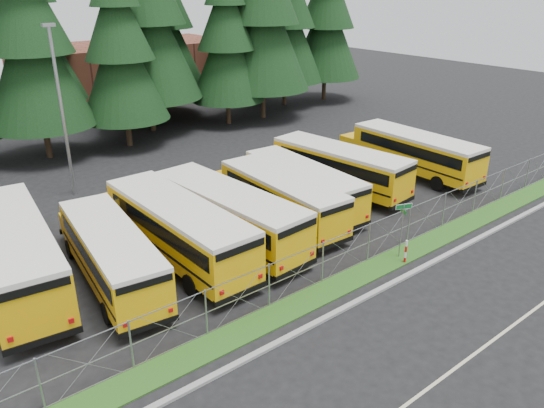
{
  "coord_description": "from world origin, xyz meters",
  "views": [
    {
      "loc": [
        -18.48,
        -15.35,
        12.48
      ],
      "look_at": [
        -2.8,
        4.0,
        1.79
      ],
      "focal_mm": 35.0,
      "sensor_mm": 36.0,
      "label": 1
    }
  ],
  "objects_px": {
    "bus_1": "(110,255)",
    "bus_6": "(335,169)",
    "bus_5": "(299,186)",
    "striped_bollard": "(406,252)",
    "street_sign": "(403,219)",
    "light_standard": "(61,107)",
    "bus_2": "(175,230)",
    "bus_east": "(411,154)",
    "bus_3": "(224,215)",
    "bus_0": "(15,255)",
    "bus_4": "(278,199)"
  },
  "relations": [
    {
      "from": "bus_east",
      "to": "bus_0",
      "type": "bearing_deg",
      "value": 177.5
    },
    {
      "from": "bus_3",
      "to": "bus_4",
      "type": "bearing_deg",
      "value": -0.48
    },
    {
      "from": "bus_2",
      "to": "bus_east",
      "type": "xyz_separation_m",
      "value": [
        18.43,
        0.43,
        -0.07
      ]
    },
    {
      "from": "bus_0",
      "to": "bus_east",
      "type": "bearing_deg",
      "value": 3.01
    },
    {
      "from": "street_sign",
      "to": "bus_3",
      "type": "bearing_deg",
      "value": 130.03
    },
    {
      "from": "bus_east",
      "to": "light_standard",
      "type": "height_order",
      "value": "light_standard"
    },
    {
      "from": "bus_6",
      "to": "street_sign",
      "type": "distance_m",
      "value": 9.18
    },
    {
      "from": "street_sign",
      "to": "light_standard",
      "type": "xyz_separation_m",
      "value": [
        -9.22,
        17.94,
        3.47
      ]
    },
    {
      "from": "bus_1",
      "to": "bus_3",
      "type": "relative_size",
      "value": 0.91
    },
    {
      "from": "bus_0",
      "to": "street_sign",
      "type": "height_order",
      "value": "bus_0"
    },
    {
      "from": "bus_4",
      "to": "bus_east",
      "type": "bearing_deg",
      "value": 3.54
    },
    {
      "from": "bus_5",
      "to": "bus_east",
      "type": "xyz_separation_m",
      "value": [
        9.78,
        -0.42,
        0.1
      ]
    },
    {
      "from": "bus_3",
      "to": "light_standard",
      "type": "xyz_separation_m",
      "value": [
        -3.61,
        11.26,
        4.03
      ]
    },
    {
      "from": "bus_4",
      "to": "light_standard",
      "type": "bearing_deg",
      "value": 126.05
    },
    {
      "from": "bus_0",
      "to": "street_sign",
      "type": "relative_size",
      "value": 4.2
    },
    {
      "from": "bus_5",
      "to": "bus_6",
      "type": "relative_size",
      "value": 0.94
    },
    {
      "from": "bus_2",
      "to": "bus_3",
      "type": "bearing_deg",
      "value": -1.41
    },
    {
      "from": "bus_0",
      "to": "bus_3",
      "type": "xyz_separation_m",
      "value": [
        9.32,
        -2.14,
        -0.08
      ]
    },
    {
      "from": "bus_6",
      "to": "street_sign",
      "type": "height_order",
      "value": "bus_6"
    },
    {
      "from": "bus_0",
      "to": "street_sign",
      "type": "distance_m",
      "value": 17.34
    },
    {
      "from": "bus_east",
      "to": "light_standard",
      "type": "relative_size",
      "value": 1.07
    },
    {
      "from": "bus_6",
      "to": "bus_1",
      "type": "bearing_deg",
      "value": 179.39
    },
    {
      "from": "bus_east",
      "to": "street_sign",
      "type": "bearing_deg",
      "value": -143.33
    },
    {
      "from": "bus_4",
      "to": "bus_5",
      "type": "height_order",
      "value": "bus_4"
    },
    {
      "from": "striped_bollard",
      "to": "street_sign",
      "type": "bearing_deg",
      "value": 66.47
    },
    {
      "from": "street_sign",
      "to": "bus_east",
      "type": "bearing_deg",
      "value": 35.34
    },
    {
      "from": "bus_2",
      "to": "street_sign",
      "type": "relative_size",
      "value": 4.05
    },
    {
      "from": "bus_1",
      "to": "bus_6",
      "type": "bearing_deg",
      "value": 13.42
    },
    {
      "from": "bus_6",
      "to": "light_standard",
      "type": "relative_size",
      "value": 1.06
    },
    {
      "from": "bus_6",
      "to": "striped_bollard",
      "type": "height_order",
      "value": "bus_6"
    },
    {
      "from": "bus_6",
      "to": "striped_bollard",
      "type": "xyz_separation_m",
      "value": [
        -4.15,
        -8.81,
        -0.81
      ]
    },
    {
      "from": "bus_2",
      "to": "bus_1",
      "type": "bearing_deg",
      "value": -178.26
    },
    {
      "from": "bus_0",
      "to": "bus_east",
      "type": "xyz_separation_m",
      "value": [
        24.99,
        -1.67,
        -0.12
      ]
    },
    {
      "from": "bus_2",
      "to": "striped_bollard",
      "type": "relative_size",
      "value": 9.48
    },
    {
      "from": "bus_4",
      "to": "bus_6",
      "type": "bearing_deg",
      "value": 15.79
    },
    {
      "from": "bus_3",
      "to": "bus_2",
      "type": "bearing_deg",
      "value": 175.28
    },
    {
      "from": "street_sign",
      "to": "striped_bollard",
      "type": "distance_m",
      "value": 1.55
    },
    {
      "from": "bus_3",
      "to": "light_standard",
      "type": "distance_m",
      "value": 12.5
    },
    {
      "from": "bus_5",
      "to": "striped_bollard",
      "type": "height_order",
      "value": "bus_5"
    },
    {
      "from": "bus_5",
      "to": "bus_6",
      "type": "distance_m",
      "value": 3.71
    },
    {
      "from": "bus_5",
      "to": "street_sign",
      "type": "relative_size",
      "value": 3.59
    },
    {
      "from": "bus_0",
      "to": "bus_1",
      "type": "distance_m",
      "value": 3.98
    },
    {
      "from": "bus_1",
      "to": "light_standard",
      "type": "bearing_deg",
      "value": 85.07
    },
    {
      "from": "street_sign",
      "to": "bus_2",
      "type": "bearing_deg",
      "value": 141.29
    },
    {
      "from": "bus_1",
      "to": "bus_east",
      "type": "bearing_deg",
      "value": 8.64
    },
    {
      "from": "bus_0",
      "to": "bus_1",
      "type": "height_order",
      "value": "bus_0"
    },
    {
      "from": "bus_2",
      "to": "bus_4",
      "type": "height_order",
      "value": "bus_2"
    },
    {
      "from": "bus_0",
      "to": "light_standard",
      "type": "height_order",
      "value": "light_standard"
    },
    {
      "from": "bus_1",
      "to": "bus_5",
      "type": "bearing_deg",
      "value": 11.89
    },
    {
      "from": "bus_0",
      "to": "light_standard",
      "type": "bearing_deg",
      "value": 64.8
    }
  ]
}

